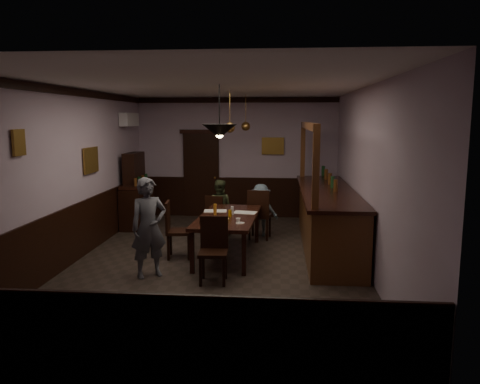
# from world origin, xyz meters

# --- Properties ---
(room) EXTENTS (5.01, 8.01, 3.01)m
(room) POSITION_xyz_m (0.00, 0.00, 1.50)
(room) COLOR #2D2621
(room) RESTS_ON ground
(dining_table) EXTENTS (1.11, 2.25, 0.75)m
(dining_table) POSITION_xyz_m (0.16, 0.49, 0.69)
(dining_table) COLOR black
(dining_table) RESTS_ON ground
(chair_far_left) EXTENTS (0.47, 0.47, 0.90)m
(chair_far_left) POSITION_xyz_m (-0.24, 1.79, 0.49)
(chair_far_left) COLOR black
(chair_far_left) RESTS_ON ground
(chair_far_right) EXTENTS (0.51, 0.51, 1.04)m
(chair_far_right) POSITION_xyz_m (0.67, 1.73, 0.57)
(chair_far_right) COLOR black
(chair_far_right) RESTS_ON ground
(chair_near) EXTENTS (0.45, 0.45, 0.99)m
(chair_near) POSITION_xyz_m (0.09, -0.83, 0.54)
(chair_near) COLOR black
(chair_near) RESTS_ON ground
(chair_side) EXTENTS (0.49, 0.49, 1.02)m
(chair_side) POSITION_xyz_m (-0.78, 0.32, 0.56)
(chair_side) COLOR black
(chair_side) RESTS_ON ground
(person_standing) EXTENTS (0.69, 0.63, 1.58)m
(person_standing) POSITION_xyz_m (-0.95, -0.71, 0.79)
(person_standing) COLOR #50525C
(person_standing) RESTS_ON ground
(person_seated_left) EXTENTS (0.64, 0.53, 1.19)m
(person_seated_left) POSITION_xyz_m (-0.21, 2.06, 0.60)
(person_seated_left) COLOR #414C2D
(person_seated_left) RESTS_ON ground
(person_seated_right) EXTENTS (0.74, 0.45, 1.11)m
(person_seated_right) POSITION_xyz_m (0.69, 2.01, 0.56)
(person_seated_right) COLOR slate
(person_seated_right) RESTS_ON ground
(newspaper_left) EXTENTS (0.44, 0.34, 0.01)m
(newspaper_left) POSITION_xyz_m (-0.12, 0.87, 0.75)
(newspaper_left) COLOR silver
(newspaper_left) RESTS_ON dining_table
(newspaper_right) EXTENTS (0.46, 0.36, 0.01)m
(newspaper_right) POSITION_xyz_m (0.44, 0.77, 0.75)
(newspaper_right) COLOR silver
(newspaper_right) RESTS_ON dining_table
(napkin) EXTENTS (0.16, 0.16, 0.00)m
(napkin) POSITION_xyz_m (0.13, 0.20, 0.75)
(napkin) COLOR #FFCD5D
(napkin) RESTS_ON dining_table
(saucer) EXTENTS (0.15, 0.15, 0.01)m
(saucer) POSITION_xyz_m (0.43, -0.12, 0.76)
(saucer) COLOR white
(saucer) RESTS_ON dining_table
(coffee_cup) EXTENTS (0.08, 0.08, 0.07)m
(coffee_cup) POSITION_xyz_m (0.39, -0.11, 0.80)
(coffee_cup) COLOR white
(coffee_cup) RESTS_ON saucer
(pastry_plate) EXTENTS (0.22, 0.22, 0.01)m
(pastry_plate) POSITION_xyz_m (0.05, -0.01, 0.76)
(pastry_plate) COLOR white
(pastry_plate) RESTS_ON dining_table
(pastry_ring_a) EXTENTS (0.13, 0.13, 0.04)m
(pastry_ring_a) POSITION_xyz_m (0.04, -0.05, 0.79)
(pastry_ring_a) COLOR #C68C47
(pastry_ring_a) RESTS_ON pastry_plate
(pastry_ring_b) EXTENTS (0.13, 0.13, 0.04)m
(pastry_ring_b) POSITION_xyz_m (0.14, -0.06, 0.79)
(pastry_ring_b) COLOR #C68C47
(pastry_ring_b) RESTS_ON pastry_plate
(soda_can) EXTENTS (0.07, 0.07, 0.12)m
(soda_can) POSITION_xyz_m (0.20, 0.40, 0.81)
(soda_can) COLOR yellow
(soda_can) RESTS_ON dining_table
(beer_glass) EXTENTS (0.06, 0.06, 0.20)m
(beer_glass) POSITION_xyz_m (-0.08, 0.53, 0.85)
(beer_glass) COLOR #BF721E
(beer_glass) RESTS_ON dining_table
(water_glass) EXTENTS (0.06, 0.06, 0.15)m
(water_glass) POSITION_xyz_m (0.23, 0.57, 0.82)
(water_glass) COLOR silver
(water_glass) RESTS_ON dining_table
(pepper_mill) EXTENTS (0.04, 0.04, 0.14)m
(pepper_mill) POSITION_xyz_m (-0.22, -0.20, 0.82)
(pepper_mill) COLOR black
(pepper_mill) RESTS_ON dining_table
(sideboard) EXTENTS (0.46, 1.29, 1.70)m
(sideboard) POSITION_xyz_m (-2.21, 2.71, 0.68)
(sideboard) COLOR black
(sideboard) RESTS_ON ground
(bar_counter) EXTENTS (1.00, 4.28, 2.40)m
(bar_counter) POSITION_xyz_m (1.99, 1.18, 0.61)
(bar_counter) COLOR #522B16
(bar_counter) RESTS_ON ground
(door_back) EXTENTS (0.90, 0.06, 2.10)m
(door_back) POSITION_xyz_m (-0.90, 3.95, 1.05)
(door_back) COLOR black
(door_back) RESTS_ON ground
(ac_unit) EXTENTS (0.20, 0.85, 0.30)m
(ac_unit) POSITION_xyz_m (-2.38, 2.90, 2.45)
(ac_unit) COLOR white
(ac_unit) RESTS_ON ground
(picture_left_small) EXTENTS (0.04, 0.28, 0.36)m
(picture_left_small) POSITION_xyz_m (-2.46, -1.60, 2.15)
(picture_left_small) COLOR olive
(picture_left_small) RESTS_ON ground
(picture_left_large) EXTENTS (0.04, 0.62, 0.48)m
(picture_left_large) POSITION_xyz_m (-2.46, 0.80, 1.70)
(picture_left_large) COLOR olive
(picture_left_large) RESTS_ON ground
(picture_back) EXTENTS (0.55, 0.04, 0.42)m
(picture_back) POSITION_xyz_m (0.90, 3.96, 1.80)
(picture_back) COLOR olive
(picture_back) RESTS_ON ground
(pendant_iron) EXTENTS (0.56, 0.56, 0.83)m
(pendant_iron) POSITION_xyz_m (0.12, -0.31, 2.28)
(pendant_iron) COLOR black
(pendant_iron) RESTS_ON ground
(pendant_brass_mid) EXTENTS (0.20, 0.20, 0.81)m
(pendant_brass_mid) POSITION_xyz_m (0.10, 1.42, 2.30)
(pendant_brass_mid) COLOR #BF8C3F
(pendant_brass_mid) RESTS_ON ground
(pendant_brass_far) EXTENTS (0.20, 0.20, 0.81)m
(pendant_brass_far) POSITION_xyz_m (0.30, 2.92, 2.30)
(pendant_brass_far) COLOR #BF8C3F
(pendant_brass_far) RESTS_ON ground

